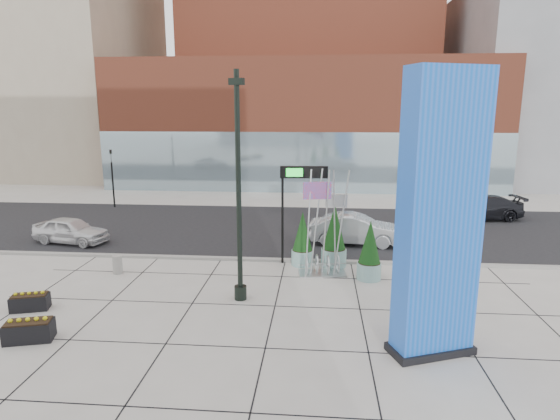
# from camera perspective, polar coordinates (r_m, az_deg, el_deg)

# --- Properties ---
(ground) EXTENTS (160.00, 160.00, 0.00)m
(ground) POSITION_cam_1_polar(r_m,az_deg,el_deg) (18.02, -3.54, -10.23)
(ground) COLOR #9E9991
(ground) RESTS_ON ground
(street_asphalt) EXTENTS (80.00, 12.00, 0.02)m
(street_asphalt) POSITION_cam_1_polar(r_m,az_deg,el_deg) (27.46, -0.53, -2.23)
(street_asphalt) COLOR black
(street_asphalt) RESTS_ON ground
(curb_edge) EXTENTS (80.00, 0.30, 0.12)m
(curb_edge) POSITION_cam_1_polar(r_m,az_deg,el_deg) (21.72, -2.01, -6.06)
(curb_edge) COLOR gray
(curb_edge) RESTS_ON ground
(tower_podium) EXTENTS (34.00, 10.00, 11.00)m
(tower_podium) POSITION_cam_1_polar(r_m,az_deg,el_deg) (43.51, 2.91, 10.44)
(tower_podium) COLOR #9C452D
(tower_podium) RESTS_ON ground
(tower_glass_front) EXTENTS (34.00, 0.60, 5.00)m
(tower_glass_front) POSITION_cam_1_polar(r_m,az_deg,el_deg) (38.94, 2.62, 5.80)
(tower_glass_front) COLOR #8CA5B2
(tower_glass_front) RESTS_ON ground
(building_beige_left) EXTENTS (18.00, 20.00, 34.00)m
(building_beige_left) POSITION_cam_1_polar(r_m,az_deg,el_deg) (58.82, -26.08, 21.01)
(building_beige_left) COLOR gray
(building_beige_left) RESTS_ON ground
(blue_pylon) EXTENTS (2.61, 1.84, 7.97)m
(blue_pylon) POSITION_cam_1_polar(r_m,az_deg,el_deg) (13.43, 18.85, -1.49)
(blue_pylon) COLOR blue
(blue_pylon) RESTS_ON ground
(lamp_post) EXTENTS (0.55, 0.45, 8.18)m
(lamp_post) POSITION_cam_1_polar(r_m,az_deg,el_deg) (16.62, -5.02, -0.08)
(lamp_post) COLOR black
(lamp_post) RESTS_ON ground
(public_art_sculpture) EXTENTS (2.07, 1.20, 4.50)m
(public_art_sculpture) POSITION_cam_1_polar(r_m,az_deg,el_deg) (19.78, 5.28, -4.55)
(public_art_sculpture) COLOR #BBBEC0
(public_art_sculpture) RESTS_ON ground
(concrete_bollard) EXTENTS (0.40, 0.40, 0.79)m
(concrete_bollard) POSITION_cam_1_polar(r_m,az_deg,el_deg) (21.17, -19.20, -6.30)
(concrete_bollard) COLOR gray
(concrete_bollard) RESTS_ON ground
(overhead_street_sign) EXTENTS (2.09, 0.32, 4.43)m
(overhead_street_sign) POSITION_cam_1_polar(r_m,az_deg,el_deg) (20.51, 2.41, 3.60)
(overhead_street_sign) COLOR black
(overhead_street_sign) RESTS_ON ground
(round_planter_east) EXTENTS (1.00, 1.00, 2.49)m
(round_planter_east) POSITION_cam_1_polar(r_m,az_deg,el_deg) (19.48, 10.88, -5.00)
(round_planter_east) COLOR #80ACA7
(round_planter_east) RESTS_ON ground
(round_planter_mid) EXTENTS (1.12, 1.12, 2.81)m
(round_planter_mid) POSITION_cam_1_polar(r_m,az_deg,el_deg) (20.83, 6.62, -3.29)
(round_planter_mid) COLOR #80ACA7
(round_planter_mid) RESTS_ON ground
(round_planter_west) EXTENTS (0.98, 0.98, 2.45)m
(round_planter_west) POSITION_cam_1_polar(r_m,az_deg,el_deg) (20.88, 2.76, -3.67)
(round_planter_west) COLOR #80ACA7
(round_planter_west) RESTS_ON ground
(box_planter_north) EXTENTS (1.34, 0.92, 0.67)m
(box_planter_north) POSITION_cam_1_polar(r_m,az_deg,el_deg) (18.77, -28.18, -9.78)
(box_planter_north) COLOR black
(box_planter_north) RESTS_ON ground
(box_planter_south) EXTENTS (1.50, 1.02, 0.75)m
(box_planter_south) POSITION_cam_1_polar(r_m,az_deg,el_deg) (16.44, -28.28, -12.74)
(box_planter_south) COLOR black
(box_planter_south) RESTS_ON ground
(car_white_west) EXTENTS (4.19, 2.33, 1.35)m
(car_white_west) POSITION_cam_1_polar(r_m,az_deg,el_deg) (26.66, -24.15, -2.30)
(car_white_west) COLOR silver
(car_white_west) RESTS_ON ground
(car_silver_mid) EXTENTS (4.84, 2.01, 1.56)m
(car_silver_mid) POSITION_cam_1_polar(r_m,az_deg,el_deg) (24.41, 9.21, -2.38)
(car_silver_mid) COLOR #A5A8AC
(car_silver_mid) RESTS_ON ground
(car_dark_east) EXTENTS (5.40, 2.75, 1.50)m
(car_dark_east) POSITION_cam_1_polar(r_m,az_deg,el_deg) (32.09, 23.20, 0.25)
(car_dark_east) COLOR black
(car_dark_east) RESTS_ON ground
(traffic_signal) EXTENTS (0.15, 0.18, 4.10)m
(traffic_signal) POSITION_cam_1_polar(r_m,az_deg,el_deg) (34.94, -19.77, 4.01)
(traffic_signal) COLOR black
(traffic_signal) RESTS_ON ground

